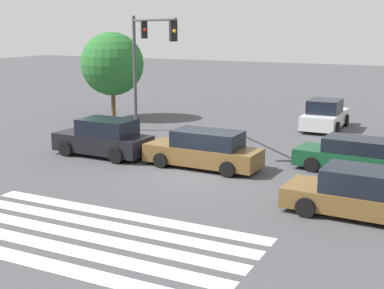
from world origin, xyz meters
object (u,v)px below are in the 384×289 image
car_0 (361,195)px  car_1 (325,116)px  car_2 (104,138)px  car_4 (204,150)px  car_3 (354,156)px  tree_corner_a (112,64)px  traffic_signal_mast (145,49)px

car_0 → car_1: (-4.21, 13.66, 0.09)m
car_2 → car_4: car_2 is taller
car_2 → car_3: (10.57, 2.22, -0.13)m
car_1 → tree_corner_a: (-12.72, -2.38, 2.64)m
car_4 → car_3: bearing=-158.2°
car_3 → car_1: bearing=-66.2°
car_2 → tree_corner_a: bearing=-56.1°
car_1 → car_2: size_ratio=1.00×
car_0 → car_4: size_ratio=0.98×
car_3 → car_0: bearing=105.8°
tree_corner_a → car_0: bearing=-33.7°
traffic_signal_mast → car_2: traffic_signal_mast is taller
car_0 → car_3: (-1.09, 5.11, -0.02)m
car_4 → car_1: bearing=-102.0°
car_0 → car_4: car_4 is taller
car_1 → car_2: bearing=144.7°
car_2 → car_4: size_ratio=0.92×
car_0 → tree_corner_a: tree_corner_a is taller
car_0 → tree_corner_a: (-16.93, 11.28, 2.73)m
car_3 → tree_corner_a: tree_corner_a is taller
car_0 → car_2: car_2 is taller
tree_corner_a → car_3: bearing=-21.3°
traffic_signal_mast → car_1: 10.92m
car_0 → car_3: bearing=104.6°
traffic_signal_mast → tree_corner_a: 6.91m
traffic_signal_mast → car_2: 5.44m
car_1 → tree_corner_a: 13.21m
car_0 → car_3: 5.23m
car_1 → car_2: 13.09m
car_1 → car_3: bearing=-160.6°
traffic_signal_mast → car_0: (11.80, -6.81, -3.89)m
car_0 → car_2: size_ratio=1.06×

